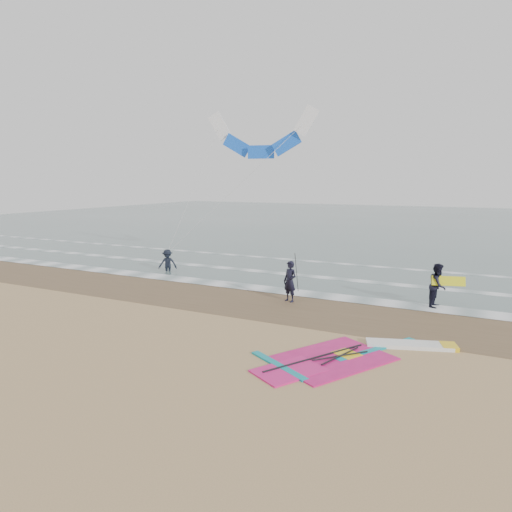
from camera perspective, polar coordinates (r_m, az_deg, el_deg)
The scene contains 11 objects.
ground at distance 14.51m, azimuth -6.91°, elevation -11.71°, with size 120.00×120.00×0.00m, color tan.
sea_water at distance 59.97m, azimuth 19.16°, elevation 3.91°, with size 120.00×80.00×0.02m, color #47605E.
wet_sand_band at distance 19.54m, azimuth 2.83°, elevation -6.06°, with size 120.00×5.00×0.01m, color brown.
foam_waterline at distance 23.55m, azimuth 7.17°, elevation -3.38°, with size 120.00×9.15×0.02m.
windsurf_rig at distance 14.29m, azimuth 12.22°, elevation -12.03°, with size 5.68×5.38×0.14m.
person_standing at distance 19.81m, azimuth 4.26°, elevation -3.19°, with size 0.66×0.43×1.80m, color black.
person_walking at distance 20.36m, azimuth 21.77°, elevation -3.44°, with size 0.89×0.70×1.84m, color black.
person_wading at distance 26.80m, azimuth -11.01°, elevation -0.19°, with size 1.06×0.61×1.65m, color black.
held_pole at distance 19.61m, azimuth 5.09°, elevation -2.08°, with size 0.17×0.86×1.82m.
carried_kiteboard at distance 20.19m, azimuth 22.92°, elevation -2.90°, with size 1.30×0.51×0.39m.
surf_kite at distance 26.63m, azimuth 0.58°, elevation 14.53°, with size 8.00×3.16×8.16m.
Camera 1 is at (7.50, -11.27, 5.20)m, focal length 32.00 mm.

